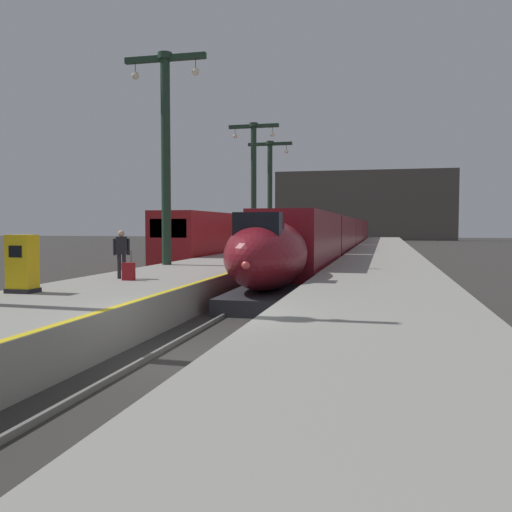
{
  "coord_description": "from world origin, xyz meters",
  "views": [
    {
      "loc": [
        4.18,
        -11.08,
        2.9
      ],
      "look_at": [
        -0.36,
        8.33,
        1.8
      ],
      "focal_mm": 38.68,
      "sensor_mm": 36.0,
      "label": 1
    }
  ],
  "objects_px": {
    "regional_train_adjacent": "(245,234)",
    "passenger_near_edge": "(121,250)",
    "highspeed_train_main": "(340,235)",
    "station_column_mid": "(166,139)",
    "station_column_far": "(254,174)",
    "ticket_machine_yellow": "(22,266)",
    "station_column_distant": "(270,183)",
    "rolling_suitcase": "(129,271)"
  },
  "relations": [
    {
      "from": "station_column_mid",
      "to": "rolling_suitcase",
      "type": "xyz_separation_m",
      "value": [
        1.65,
        -7.36,
        -5.59
      ]
    },
    {
      "from": "station_column_distant",
      "to": "station_column_far",
      "type": "bearing_deg",
      "value": -90.0
    },
    {
      "from": "passenger_near_edge",
      "to": "ticket_machine_yellow",
      "type": "height_order",
      "value": "passenger_near_edge"
    },
    {
      "from": "regional_train_adjacent",
      "to": "station_column_far",
      "type": "xyz_separation_m",
      "value": [
        2.2,
        -5.88,
        4.8
      ]
    },
    {
      "from": "highspeed_train_main",
      "to": "station_column_mid",
      "type": "relative_size",
      "value": 7.61
    },
    {
      "from": "passenger_near_edge",
      "to": "station_column_mid",
      "type": "bearing_deg",
      "value": 99.38
    },
    {
      "from": "station_column_far",
      "to": "station_column_distant",
      "type": "height_order",
      "value": "station_column_far"
    },
    {
      "from": "regional_train_adjacent",
      "to": "passenger_near_edge",
      "type": "bearing_deg",
      "value": -83.78
    },
    {
      "from": "highspeed_train_main",
      "to": "passenger_near_edge",
      "type": "bearing_deg",
      "value": -97.63
    },
    {
      "from": "highspeed_train_main",
      "to": "ticket_machine_yellow",
      "type": "relative_size",
      "value": 47.02
    },
    {
      "from": "highspeed_train_main",
      "to": "station_column_distant",
      "type": "distance_m",
      "value": 8.88
    },
    {
      "from": "station_column_distant",
      "to": "highspeed_train_main",
      "type": "bearing_deg",
      "value": 38.4
    },
    {
      "from": "passenger_near_edge",
      "to": "rolling_suitcase",
      "type": "bearing_deg",
      "value": -45.15
    },
    {
      "from": "station_column_far",
      "to": "passenger_near_edge",
      "type": "distance_m",
      "value": 25.18
    },
    {
      "from": "station_column_far",
      "to": "ticket_machine_yellow",
      "type": "xyz_separation_m",
      "value": [
        0.35,
        -29.02,
        -5.14
      ]
    },
    {
      "from": "rolling_suitcase",
      "to": "station_column_mid",
      "type": "bearing_deg",
      "value": 102.62
    },
    {
      "from": "station_column_far",
      "to": "passenger_near_edge",
      "type": "bearing_deg",
      "value": -87.38
    },
    {
      "from": "station_column_mid",
      "to": "regional_train_adjacent",
      "type": "bearing_deg",
      "value": 95.3
    },
    {
      "from": "station_column_far",
      "to": "passenger_near_edge",
      "type": "xyz_separation_m",
      "value": [
        1.13,
        -24.67,
        -4.89
      ]
    },
    {
      "from": "station_column_far",
      "to": "ticket_machine_yellow",
      "type": "distance_m",
      "value": 29.47
    },
    {
      "from": "highspeed_train_main",
      "to": "station_column_mid",
      "type": "xyz_separation_m",
      "value": [
        -5.9,
        -28.8,
        4.97
      ]
    },
    {
      "from": "regional_train_adjacent",
      "to": "passenger_near_edge",
      "type": "relative_size",
      "value": 21.66
    },
    {
      "from": "regional_train_adjacent",
      "to": "rolling_suitcase",
      "type": "bearing_deg",
      "value": -82.94
    },
    {
      "from": "station_column_mid",
      "to": "station_column_far",
      "type": "xyz_separation_m",
      "value": [
        0.0,
        17.83,
        -0.01
      ]
    },
    {
      "from": "rolling_suitcase",
      "to": "ticket_machine_yellow",
      "type": "relative_size",
      "value": 0.61
    },
    {
      "from": "station_column_mid",
      "to": "station_column_distant",
      "type": "xyz_separation_m",
      "value": [
        0.0,
        24.12,
        -0.27
      ]
    },
    {
      "from": "station_column_distant",
      "to": "ticket_machine_yellow",
      "type": "relative_size",
      "value": 5.86
    },
    {
      "from": "station_column_far",
      "to": "passenger_near_edge",
      "type": "height_order",
      "value": "station_column_far"
    },
    {
      "from": "passenger_near_edge",
      "to": "regional_train_adjacent",
      "type": "bearing_deg",
      "value": 96.22
    },
    {
      "from": "regional_train_adjacent",
      "to": "ticket_machine_yellow",
      "type": "bearing_deg",
      "value": -85.82
    },
    {
      "from": "station_column_distant",
      "to": "ticket_machine_yellow",
      "type": "height_order",
      "value": "station_column_distant"
    },
    {
      "from": "highspeed_train_main",
      "to": "passenger_near_edge",
      "type": "distance_m",
      "value": 35.95
    },
    {
      "from": "station_column_distant",
      "to": "ticket_machine_yellow",
      "type": "xyz_separation_m",
      "value": [
        0.35,
        -35.3,
        -4.89
      ]
    },
    {
      "from": "rolling_suitcase",
      "to": "ticket_machine_yellow",
      "type": "xyz_separation_m",
      "value": [
        -1.3,
        -3.83,
        0.44
      ]
    },
    {
      "from": "station_column_distant",
      "to": "regional_train_adjacent",
      "type": "bearing_deg",
      "value": -169.54
    },
    {
      "from": "station_column_mid",
      "to": "ticket_machine_yellow",
      "type": "height_order",
      "value": "station_column_mid"
    },
    {
      "from": "rolling_suitcase",
      "to": "station_column_far",
      "type": "bearing_deg",
      "value": 93.74
    },
    {
      "from": "station_column_mid",
      "to": "passenger_near_edge",
      "type": "distance_m",
      "value": 8.49
    },
    {
      "from": "highspeed_train_main",
      "to": "station_column_far",
      "type": "height_order",
      "value": "station_column_far"
    },
    {
      "from": "station_column_far",
      "to": "station_column_distant",
      "type": "xyz_separation_m",
      "value": [
        0.0,
        6.29,
        -0.25
      ]
    },
    {
      "from": "regional_train_adjacent",
      "to": "station_column_distant",
      "type": "xyz_separation_m",
      "value": [
        2.2,
        0.41,
        4.55
      ]
    },
    {
      "from": "regional_train_adjacent",
      "to": "rolling_suitcase",
      "type": "distance_m",
      "value": 31.32
    }
  ]
}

